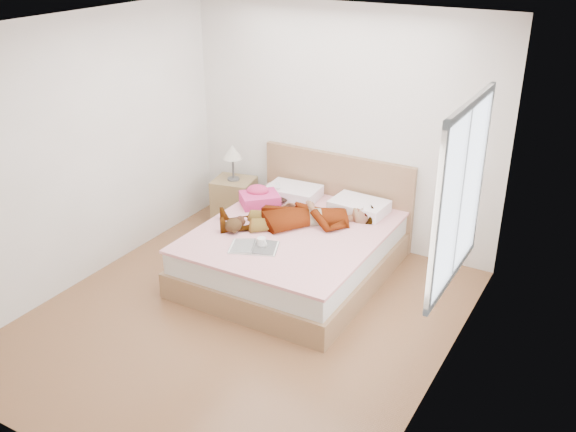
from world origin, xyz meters
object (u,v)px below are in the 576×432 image
at_px(towel, 259,197).
at_px(magazine, 254,247).
at_px(woman, 300,213).
at_px(coffee_mug, 262,242).
at_px(nightstand, 234,198).
at_px(plush_toy, 235,224).
at_px(phone, 278,185).
at_px(bed, 297,247).

bearing_deg(towel, magazine, -60.85).
xyz_separation_m(woman, coffee_mug, (-0.06, -0.65, -0.07)).
relative_size(woman, nightstand, 1.68).
bearing_deg(magazine, plush_toy, 149.28).
xyz_separation_m(towel, nightstand, (-0.59, 0.37, -0.27)).
bearing_deg(coffee_mug, towel, 123.33).
distance_m(woman, coffee_mug, 0.66).
bearing_deg(towel, phone, 61.89).
bearing_deg(coffee_mug, phone, 112.75).
xyz_separation_m(magazine, coffee_mug, (0.05, 0.06, 0.04)).
distance_m(phone, coffee_mug, 1.15).
xyz_separation_m(phone, coffee_mug, (0.44, -1.05, -0.12)).
height_order(magazine, plush_toy, plush_toy).
bearing_deg(bed, magazine, -101.50).
bearing_deg(nightstand, phone, -12.57).
relative_size(woman, bed, 0.80).
distance_m(towel, nightstand, 0.74).
height_order(bed, plush_toy, bed).
height_order(coffee_mug, nightstand, nightstand).
distance_m(plush_toy, nightstand, 1.30).
distance_m(magazine, coffee_mug, 0.09).
bearing_deg(nightstand, bed, -28.10).
relative_size(bed, magazine, 3.94).
distance_m(woman, nightstand, 1.36).
xyz_separation_m(woman, bed, (0.01, -0.09, -0.35)).
height_order(phone, towel, towel).
distance_m(bed, plush_toy, 0.70).
height_order(towel, nightstand, nightstand).
xyz_separation_m(towel, magazine, (0.50, -0.90, -0.08)).
height_order(coffee_mug, plush_toy, plush_toy).
xyz_separation_m(towel, coffee_mug, (0.55, -0.84, -0.04)).
xyz_separation_m(bed, plush_toy, (-0.49, -0.40, 0.31)).
xyz_separation_m(bed, nightstand, (-1.21, 0.65, 0.05)).
bearing_deg(woman, towel, -142.74).
distance_m(woman, bed, 0.36).
height_order(towel, plush_toy, towel).
relative_size(coffee_mug, plush_toy, 0.48).
height_order(woman, phone, woman).
distance_m(towel, magazine, 1.03).
height_order(phone, coffee_mug, phone).
relative_size(towel, nightstand, 0.52).
xyz_separation_m(woman, plush_toy, (-0.47, -0.50, -0.04)).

